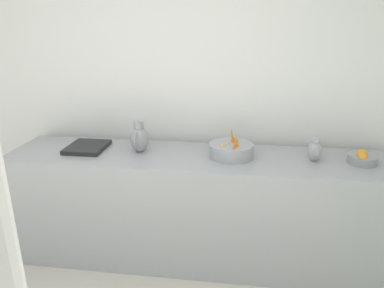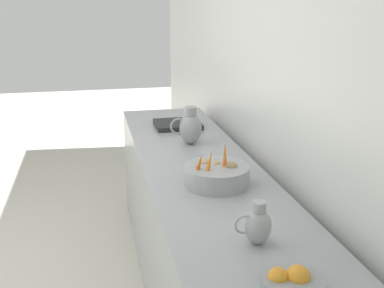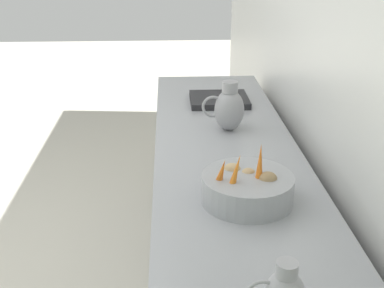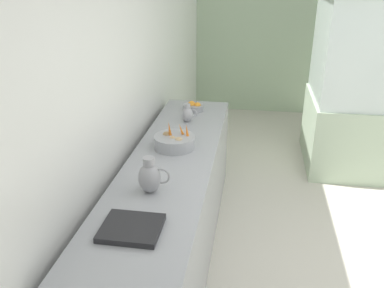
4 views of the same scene
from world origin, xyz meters
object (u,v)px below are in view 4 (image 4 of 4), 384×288
object	(u,v)px
metal_pitcher_tall	(150,177)
orange_bowl	(193,107)
glass_block_booth	(362,83)
metal_pitcher_short	(188,114)
vegetable_colander	(174,141)

from	to	relation	value
metal_pitcher_tall	orange_bowl	bearing A→B (deg)	89.17
orange_bowl	glass_block_booth	world-z (taller)	glass_block_booth
orange_bowl	metal_pitcher_short	bearing A→B (deg)	-90.64
vegetable_colander	metal_pitcher_tall	distance (m)	0.74
metal_pitcher_short	glass_block_booth	xyz separation A→B (m)	(1.87, 1.25, 0.05)
vegetable_colander	glass_block_booth	xyz separation A→B (m)	(1.87, 1.88, 0.08)
metal_pitcher_short	orange_bowl	bearing A→B (deg)	89.36
vegetable_colander	orange_bowl	bearing A→B (deg)	89.51
orange_bowl	metal_pitcher_tall	distance (m)	1.70
metal_pitcher_tall	glass_block_booth	bearing A→B (deg)	54.13
metal_pitcher_short	glass_block_booth	size ratio (longest dim) A/B	0.09
orange_bowl	metal_pitcher_short	world-z (taller)	metal_pitcher_short
metal_pitcher_tall	metal_pitcher_short	world-z (taller)	metal_pitcher_tall
metal_pitcher_short	glass_block_booth	world-z (taller)	glass_block_booth
metal_pitcher_tall	metal_pitcher_short	distance (m)	1.36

